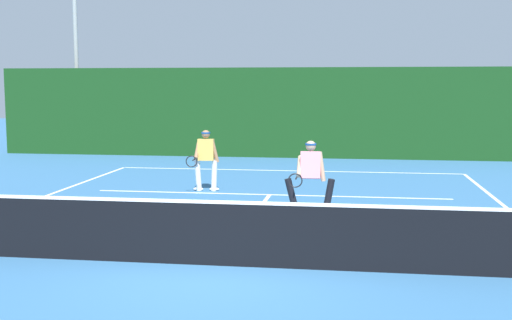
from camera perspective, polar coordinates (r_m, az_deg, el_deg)
ground_plane at (r=10.02m, az=-3.49°, el=-9.27°), size 80.00×80.00×0.00m
court_line_baseline_far at (r=20.78m, az=2.80°, el=-0.94°), size 10.96×0.10×0.01m
court_line_service at (r=16.25m, az=1.21°, el=-3.07°), size 8.93×0.10×0.01m
court_line_centre at (r=13.08m, az=-0.59°, el=-5.46°), size 0.10×6.40×0.01m
tennis_net at (r=9.89m, az=-3.51°, el=-6.38°), size 12.00×0.09×1.10m
player_near at (r=13.52m, az=4.80°, el=-1.33°), size 1.06×0.89×1.60m
player_far at (r=16.77m, az=-4.45°, el=0.21°), size 0.73×0.89×1.59m
tennis_ball at (r=13.64m, az=13.91°, el=-5.03°), size 0.07×0.07×0.07m
back_fence_windscreen at (r=24.31m, az=3.68°, el=4.16°), size 23.41×0.12×3.39m
light_pole at (r=28.13m, az=-15.62°, el=10.51°), size 0.55×0.44×7.80m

